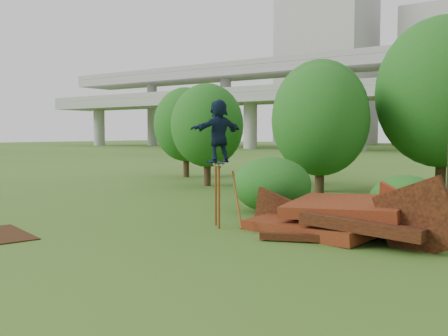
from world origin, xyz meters
The scene contains 14 objects.
ground centered at (0.00, 0.00, 0.00)m, with size 240.00×240.00×0.00m, color #2D5116.
scrap_pile centered at (2.06, 2.86, 0.42)m, with size 5.78×3.17×2.01m.
grind_rail centered at (-1.09, 2.10, 0.99)m, with size 0.60×0.59×1.66m.
skateboard centered at (-0.96, 1.98, 1.72)m, with size 0.66×0.65×0.08m.
skater centered at (-0.96, 1.98, 2.56)m, with size 1.53×0.49×1.65m, color #101F37.
tree_0 centered at (-7.59, 10.36, 2.87)m, with size 3.44×3.44×4.86m.
tree_1 centered at (-2.21, 11.20, 3.30)m, with size 4.05×4.05×5.63m.
tree_2 centered at (-1.02, 8.52, 2.98)m, with size 3.58×3.58×5.04m.
tree_3 centered at (2.53, 11.80, 4.05)m, with size 5.00×5.00×6.93m.
tree_6 centered at (-11.40, 13.45, 3.00)m, with size 3.65×3.65×5.11m.
shrub_left centered at (-1.13, 5.13, 0.88)m, with size 2.53×2.34×1.75m, color #124211.
shrub_right centered at (3.04, 5.00, 0.69)m, with size 1.96×1.80×1.39m, color #124211.
building_left centered at (-38.00, 95.00, 17.50)m, with size 18.00×16.00×35.00m, color #9E9E99.
building_right centered at (-16.00, 102.00, 14.00)m, with size 14.00×14.00×28.00m, color #9E9E99.
Camera 1 is at (6.60, -8.63, 2.51)m, focal length 40.00 mm.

